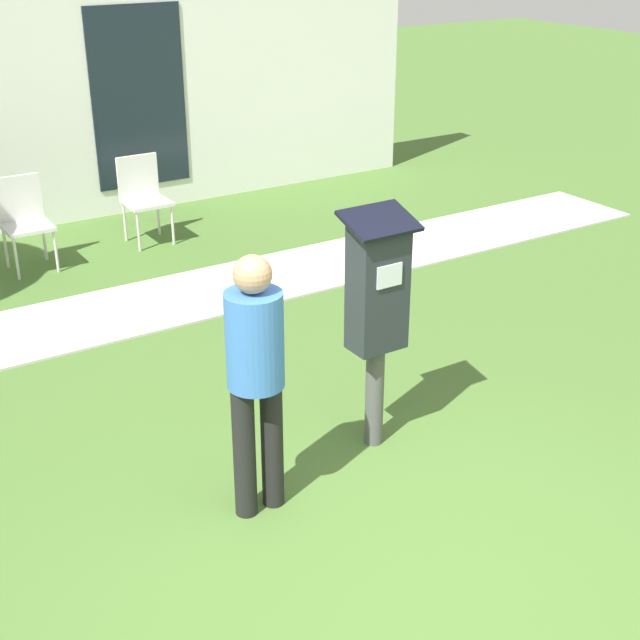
{
  "coord_description": "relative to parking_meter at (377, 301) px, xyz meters",
  "views": [
    {
      "loc": [
        -2.3,
        -2.76,
        3.19
      ],
      "look_at": [
        0.2,
        1.17,
        1.05
      ],
      "focal_mm": 50.0,
      "sensor_mm": 36.0,
      "label": 1
    }
  ],
  "objects": [
    {
      "name": "outdoor_chair_middle",
      "position": [
        0.28,
        4.55,
        -0.49
      ],
      "size": [
        0.44,
        0.44,
        0.9
      ],
      "rotation": [
        0.0,
        0.0,
        0.37
      ],
      "color": "silver",
      "rests_on": "ground"
    },
    {
      "name": "parking_meter",
      "position": [
        0.0,
        0.0,
        0.0
      ],
      "size": [
        0.44,
        0.31,
        1.59
      ],
      "color": "#4C4C4C",
      "rests_on": "ground"
    },
    {
      "name": "outdoor_chair_left",
      "position": [
        -1.0,
        4.42,
        -0.49
      ],
      "size": [
        0.44,
        0.44,
        0.9
      ],
      "rotation": [
        0.0,
        0.0,
        0.2
      ],
      "color": "silver",
      "rests_on": "ground"
    },
    {
      "name": "person_standing",
      "position": [
        -0.98,
        -0.22,
        -0.09
      ],
      "size": [
        0.32,
        0.32,
        1.58
      ],
      "rotation": [
        0.0,
        0.0,
        -0.29
      ],
      "color": "black",
      "rests_on": "ground"
    },
    {
      "name": "ground_plane",
      "position": [
        -0.69,
        -1.28,
        -1.02
      ],
      "size": [
        40.0,
        40.0,
        0.0
      ],
      "primitive_type": "plane",
      "color": "#476B2D"
    },
    {
      "name": "sidewalk",
      "position": [
        -0.69,
        2.88,
        -1.01
      ],
      "size": [
        12.0,
        1.1,
        0.02
      ],
      "color": "beige",
      "rests_on": "ground"
    },
    {
      "name": "building_facade",
      "position": [
        -0.69,
        5.7,
        0.58
      ],
      "size": [
        10.0,
        0.26,
        3.2
      ],
      "color": "white",
      "rests_on": "ground"
    }
  ]
}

